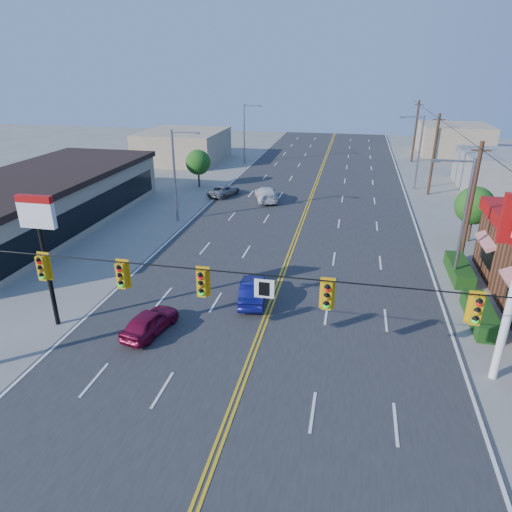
% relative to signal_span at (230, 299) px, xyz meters
% --- Properties ---
extents(ground, '(160.00, 160.00, 0.00)m').
position_rel_signal_span_xyz_m(ground, '(0.12, 0.00, -4.89)').
color(ground, gray).
rests_on(ground, ground).
extents(road, '(20.00, 120.00, 0.06)m').
position_rel_signal_span_xyz_m(road, '(0.12, 20.00, -4.86)').
color(road, '#2D2D30').
rests_on(road, ground).
extents(signal_span, '(24.32, 0.34, 9.00)m').
position_rel_signal_span_xyz_m(signal_span, '(0.00, 0.00, 0.00)').
color(signal_span, '#47301E').
rests_on(signal_span, ground).
extents(strip_mall, '(10.40, 26.40, 4.40)m').
position_rel_signal_span_xyz_m(strip_mall, '(-21.88, 18.00, -2.63)').
color(strip_mall, tan).
rests_on(strip_mall, ground).
extents(pizza_hut_sign, '(1.90, 0.30, 6.85)m').
position_rel_signal_span_xyz_m(pizza_hut_sign, '(-10.88, 4.00, 0.30)').
color(pizza_hut_sign, black).
rests_on(pizza_hut_sign, ground).
extents(streetlight_se, '(2.55, 0.25, 8.00)m').
position_rel_signal_span_xyz_m(streetlight_se, '(10.91, 14.00, -0.37)').
color(streetlight_se, gray).
rests_on(streetlight_se, ground).
extents(streetlight_ne, '(2.55, 0.25, 8.00)m').
position_rel_signal_span_xyz_m(streetlight_ne, '(10.91, 38.00, -0.37)').
color(streetlight_ne, gray).
rests_on(streetlight_ne, ground).
extents(streetlight_sw, '(2.55, 0.25, 8.00)m').
position_rel_signal_span_xyz_m(streetlight_sw, '(-10.67, 22.00, -0.37)').
color(streetlight_sw, gray).
rests_on(streetlight_sw, ground).
extents(streetlight_nw, '(2.55, 0.25, 8.00)m').
position_rel_signal_span_xyz_m(streetlight_nw, '(-10.67, 48.00, -0.37)').
color(streetlight_nw, gray).
rests_on(streetlight_nw, ground).
extents(utility_pole_near, '(0.28, 0.28, 8.40)m').
position_rel_signal_span_xyz_m(utility_pole_near, '(12.32, 18.00, -0.69)').
color(utility_pole_near, '#47301E').
rests_on(utility_pole_near, ground).
extents(utility_pole_mid, '(0.28, 0.28, 8.40)m').
position_rel_signal_span_xyz_m(utility_pole_mid, '(12.32, 36.00, -0.69)').
color(utility_pole_mid, '#47301E').
rests_on(utility_pole_mid, ground).
extents(utility_pole_far, '(0.28, 0.28, 8.40)m').
position_rel_signal_span_xyz_m(utility_pole_far, '(12.32, 54.00, -0.69)').
color(utility_pole_far, '#47301E').
rests_on(utility_pole_far, ground).
extents(tree_kfc_rear, '(2.94, 2.94, 4.41)m').
position_rel_signal_span_xyz_m(tree_kfc_rear, '(13.62, 22.00, -1.95)').
color(tree_kfc_rear, '#47301E').
rests_on(tree_kfc_rear, ground).
extents(tree_west, '(2.80, 2.80, 4.20)m').
position_rel_signal_span_xyz_m(tree_west, '(-12.88, 34.00, -2.09)').
color(tree_west, '#47301E').
rests_on(tree_west, ground).
extents(bld_west_far, '(11.00, 12.00, 4.20)m').
position_rel_signal_span_xyz_m(bld_west_far, '(-19.88, 48.00, -2.79)').
color(bld_west_far, tan).
rests_on(bld_west_far, ground).
extents(bld_east_far, '(10.00, 10.00, 4.40)m').
position_rel_signal_span_xyz_m(bld_east_far, '(19.12, 62.00, -2.69)').
color(bld_east_far, tan).
rests_on(bld_east_far, ground).
extents(car_magenta, '(2.21, 3.94, 1.26)m').
position_rel_signal_span_xyz_m(car_magenta, '(-5.54, 4.19, -4.25)').
color(car_magenta, maroon).
rests_on(car_magenta, ground).
extents(car_blue, '(1.97, 4.21, 1.33)m').
position_rel_signal_span_xyz_m(car_blue, '(-1.04, 8.68, -4.22)').
color(car_blue, navy).
rests_on(car_blue, ground).
extents(car_white, '(3.35, 5.19, 1.40)m').
position_rel_signal_span_xyz_m(car_white, '(-4.30, 29.87, -4.19)').
color(car_white, white).
rests_on(car_white, ground).
extents(car_silver, '(3.12, 4.47, 1.13)m').
position_rel_signal_span_xyz_m(car_silver, '(-9.01, 30.78, -4.32)').
color(car_silver, gray).
rests_on(car_silver, ground).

